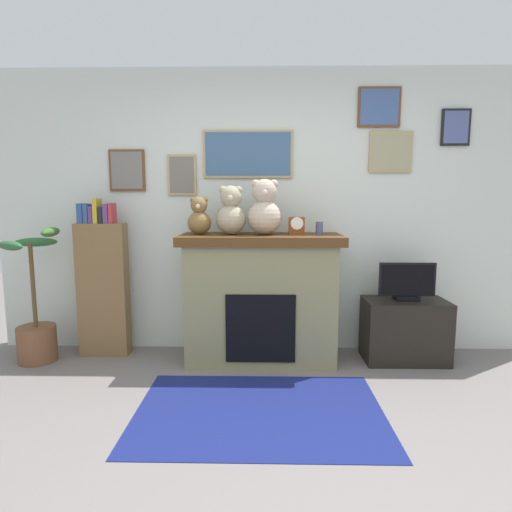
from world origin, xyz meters
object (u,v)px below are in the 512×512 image
Objects in this scene: tv_stand at (405,330)px; teddy_bear_tan at (265,210)px; teddy_bear_grey at (231,213)px; teddy_bear_cream at (199,218)px; fireplace at (261,297)px; bookshelf at (103,285)px; television at (407,283)px; mantel_clock at (297,226)px; candle_jar at (319,228)px; potted_plant at (36,322)px.

tv_stand is 1.50× the size of teddy_bear_tan.
teddy_bear_tan reaches higher than teddy_bear_grey.
fireplace is at bearing 1.95° from teddy_bear_cream.
teddy_bear_tan is (1.47, -0.10, 0.68)m from bookshelf.
fireplace reaches higher than television.
teddy_bear_cream is at bearing 179.91° from mantel_clock.
bookshelf reaches higher than television.
teddy_bear_grey reaches higher than candle_jar.
television is 1.65m from teddy_bear_grey.
fireplace is at bearing 177.98° from candle_jar.
tv_stand is 2.18× the size of teddy_bear_cream.
mantel_clock reaches higher than tv_stand.
teddy_bear_grey reaches higher than teddy_bear_cream.
bookshelf is 4.39× the size of teddy_bear_cream.
mantel_clock is (-0.20, -0.00, 0.02)m from candle_jar.
teddy_bear_cream reaches higher than tv_stand.
teddy_bear_cream is 0.28m from teddy_bear_grey.
teddy_bear_cream is (0.91, -0.10, 0.61)m from bookshelf.
tv_stand is 6.32× the size of candle_jar.
teddy_bear_grey reaches higher than tv_stand.
tv_stand is 1.34m from mantel_clock.
teddy_bear_tan is at bearing 179.77° from mantel_clock.
fireplace is 2.94× the size of teddy_bear_tan.
mantel_clock reaches higher than television.
teddy_bear_tan reaches higher than candle_jar.
potted_plant reaches higher than fireplace.
teddy_bear_tan is at bearing -0.02° from teddy_bear_cream.
television is at bearing 0.11° from mantel_clock.
bookshelf is at bearing 18.07° from potted_plant.
teddy_bear_grey reaches higher than mantel_clock.
tv_stand is (2.72, -0.10, -0.38)m from bookshelf.
teddy_bear_cream is at bearing -179.98° from candle_jar.
television is (2.72, -0.10, 0.05)m from bookshelf.
candle_jar reaches higher than television.
fireplace reaches higher than tv_stand.
mantel_clock is (-0.97, -0.00, 0.93)m from tv_stand.
teddy_bear_tan is (0.03, -0.02, 0.77)m from fireplace.
fireplace is 1.18× the size of potted_plant.
television is at bearing 0.01° from candle_jar.
potted_plant is (-0.54, -0.18, -0.30)m from bookshelf.
potted_plant is 2.83× the size of teddy_bear_grey.
teddy_bear_grey is (-1.53, -0.00, 0.61)m from television.
teddy_bear_grey is 0.29m from teddy_bear_tan.
fireplace is at bearing 4.04° from teddy_bear_grey.
candle_jar is at bearing -179.99° from television.
fireplace is at bearing 179.27° from tv_stand.
fireplace is at bearing -3.33° from bookshelf.
potted_plant is at bearing -178.69° from television.
mantel_clock is at bearing -0.12° from teddy_bear_grey.
bookshelf reaches higher than potted_plant.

